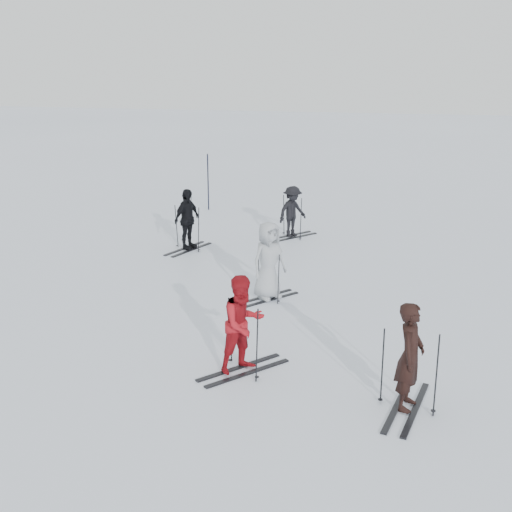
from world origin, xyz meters
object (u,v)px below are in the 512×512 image
Objects in this scene: skier_uphill_far at (292,212)px; piste_marker at (208,182)px; skier_near_dark at (410,358)px; skier_uphill_left at (187,220)px; skier_red at (243,325)px; skier_grey at (269,262)px.

piste_marker is at bearing 89.05° from skier_uphill_far.
skier_near_dark is 10.39m from skier_uphill_far.
skier_red is at bearing -134.12° from skier_uphill_left.
skier_near_dark is 0.99× the size of skier_uphill_left.
skier_near_dark is at bearing -59.20° from piste_marker.
skier_grey is 1.14× the size of skier_uphill_far.
piste_marker reaches higher than skier_red.
skier_grey is at bearing 45.89° from skier_red.
skier_near_dark is at bearing -121.17° from skier_uphill_left.
skier_red is 3.65m from skier_grey.
skier_grey is 9.55m from piste_marker.
skier_grey is (-0.43, 3.62, 0.02)m from skier_red.
skier_red is 0.97× the size of skier_grey.
skier_uphill_left is (-3.21, 3.34, -0.02)m from skier_grey.
skier_uphill_far is at bearing -32.49° from skier_uphill_left.
skier_near_dark is 9.91m from skier_uphill_left.
skier_uphill_left is 0.85× the size of piste_marker.
skier_uphill_left is (-6.44, 7.53, 0.01)m from skier_near_dark.
skier_near_dark is 14.78m from piste_marker.
skier_uphill_left reaches higher than skier_red.
skier_red reaches higher than skier_uphill_far.
skier_uphill_left reaches higher than skier_uphill_far.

